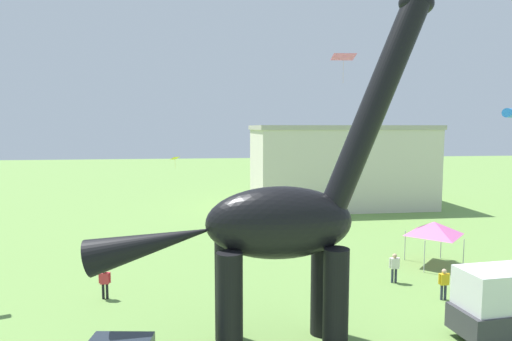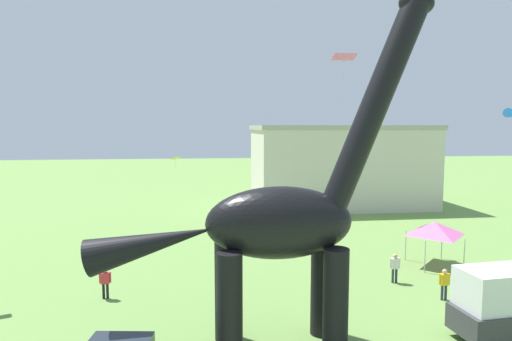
{
  "view_description": "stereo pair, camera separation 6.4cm",
  "coord_description": "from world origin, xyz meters",
  "views": [
    {
      "loc": [
        -4.15,
        -12.5,
        9.33
      ],
      "look_at": [
        -1.63,
        7.12,
        7.38
      ],
      "focal_mm": 30.87,
      "sensor_mm": 36.0,
      "label": 1
    },
    {
      "loc": [
        -4.09,
        -12.51,
        9.33
      ],
      "look_at": [
        -1.63,
        7.12,
        7.38
      ],
      "focal_mm": 30.87,
      "sensor_mm": 36.0,
      "label": 2
    }
  ],
  "objects": [
    {
      "name": "dinosaur_sculpture",
      "position": [
        -0.97,
        5.13,
        5.39
      ],
      "size": [
        14.27,
        3.02,
        14.91
      ],
      "rotation": [
        0.0,
        0.0,
        -0.5
      ],
      "color": "black",
      "rests_on": "ground_plane"
    },
    {
      "name": "person_watching_child",
      "position": [
        -9.35,
        11.55,
        1.04
      ],
      "size": [
        0.64,
        0.28,
        1.72
      ],
      "rotation": [
        0.0,
        0.0,
        3.04
      ],
      "color": "black",
      "rests_on": "ground_plane"
    },
    {
      "name": "person_photographer",
      "position": [
        8.87,
        9.07,
        1.04
      ],
      "size": [
        0.64,
        0.28,
        1.72
      ],
      "rotation": [
        0.0,
        0.0,
        4.39
      ],
      "color": "#2D3347",
      "rests_on": "ground_plane"
    },
    {
      "name": "person_near_flyer",
      "position": [
        7.38,
        11.93,
        1.08
      ],
      "size": [
        0.67,
        0.29,
        1.78
      ],
      "rotation": [
        0.0,
        0.0,
        4.92
      ],
      "color": "#2D3347",
      "rests_on": "ground_plane"
    },
    {
      "name": "festival_canopy_tent",
      "position": [
        11.46,
        14.81,
        2.54
      ],
      "size": [
        3.15,
        3.15,
        3.0
      ],
      "color": "#B2B2B7",
      "rests_on": "ground_plane"
    },
    {
      "name": "kite_high_right",
      "position": [
        -5.86,
        18.65,
        7.16
      ],
      "size": [
        0.73,
        0.75,
        0.81
      ],
      "color": "yellow"
    },
    {
      "name": "kite_trailing",
      "position": [
        6.67,
        20.05,
        14.58
      ],
      "size": [
        1.83,
        1.41,
        2.16
      ],
      "color": "pink"
    },
    {
      "name": "background_building_block",
      "position": [
        12.35,
        38.26,
        4.78
      ],
      "size": [
        20.37,
        11.89,
        9.54
      ],
      "color": "beige",
      "rests_on": "ground_plane"
    }
  ]
}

